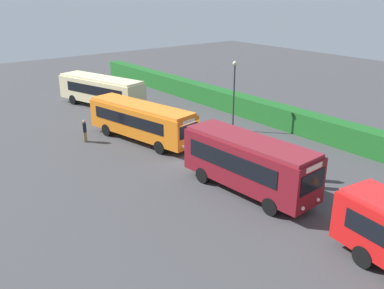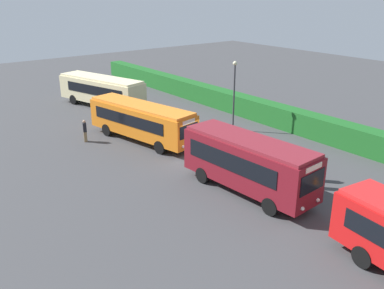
# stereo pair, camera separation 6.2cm
# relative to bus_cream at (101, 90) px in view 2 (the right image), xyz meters

# --- Properties ---
(ground_plane) EXTENTS (101.36, 101.36, 0.00)m
(ground_plane) POSITION_rel_bus_cream_xyz_m (16.89, -0.83, -1.76)
(ground_plane) COLOR #424244
(bus_cream) EXTENTS (10.31, 5.17, 3.04)m
(bus_cream) POSITION_rel_bus_cream_xyz_m (0.00, 0.00, 0.00)
(bus_cream) COLOR beige
(bus_cream) RESTS_ON ground_plane
(bus_orange) EXTENTS (10.20, 4.21, 2.98)m
(bus_orange) POSITION_rel_bus_cream_xyz_m (11.30, -2.18, -0.03)
(bus_orange) COLOR orange
(bus_orange) RESTS_ON ground_plane
(bus_maroon) EXTENTS (8.83, 3.05, 3.34)m
(bus_maroon) POSITION_rel_bus_cream_xyz_m (22.77, -1.90, 0.15)
(bus_maroon) COLOR maroon
(bus_maroon) RESTS_ON ground_plane
(person_left) EXTENTS (0.46, 0.38, 1.78)m
(person_left) POSITION_rel_bus_cream_xyz_m (8.72, -5.82, -0.82)
(person_left) COLOR olive
(person_left) RESTS_ON ground_plane
(person_center) EXTENTS (0.43, 0.46, 1.64)m
(person_center) POSITION_rel_bus_cream_xyz_m (12.40, 1.49, -0.90)
(person_center) COLOR black
(person_center) RESTS_ON ground_plane
(person_right) EXTENTS (0.49, 0.41, 1.77)m
(person_right) POSITION_rel_bus_cream_xyz_m (24.08, 2.34, -0.83)
(person_right) COLOR silver
(person_right) RESTS_ON ground_plane
(person_far) EXTENTS (0.38, 0.51, 1.71)m
(person_far) POSITION_rel_bus_cream_xyz_m (24.61, 1.37, -0.87)
(person_far) COLOR black
(person_far) RESTS_ON ground_plane
(hedge_row) EXTENTS (62.68, 1.51, 1.85)m
(hedge_row) POSITION_rel_bus_cream_xyz_m (16.89, 9.32, -0.84)
(hedge_row) COLOR #1D6123
(hedge_row) RESTS_ON ground_plane
(lamppost) EXTENTS (0.36, 0.36, 5.90)m
(lamppost) POSITION_rel_bus_cream_xyz_m (13.85, 5.29, 1.89)
(lamppost) COLOR #38383D
(lamppost) RESTS_ON ground_plane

